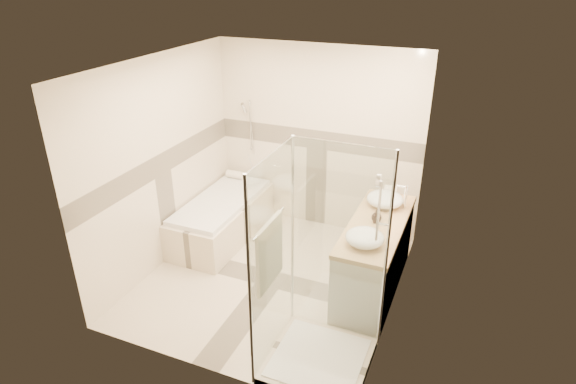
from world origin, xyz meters
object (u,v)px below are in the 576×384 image
at_px(vessel_sink_near, 385,199).
at_px(amenity_bottle_b, 377,216).
at_px(bathtub, 222,216).
at_px(vanity, 374,256).
at_px(vessel_sink_far, 365,238).
at_px(shower_enclosure, 311,313).
at_px(amenity_bottle_a, 376,217).

bearing_deg(vessel_sink_near, amenity_bottle_b, -90.00).
distance_m(bathtub, vessel_sink_near, 2.22).
xyz_separation_m(bathtub, vessel_sink_near, (2.13, 0.08, 0.63)).
bearing_deg(vanity, bathtub, 170.75).
height_order(vessel_sink_near, vessel_sink_far, vessel_sink_near).
height_order(shower_enclosure, vessel_sink_far, shower_enclosure).
xyz_separation_m(vessel_sink_near, amenity_bottle_a, (0.00, -0.43, -0.01)).
bearing_deg(vanity, vessel_sink_near, 92.65).
distance_m(shower_enclosure, amenity_bottle_b, 1.39).
height_order(vessel_sink_far, amenity_bottle_b, vessel_sink_far).
distance_m(bathtub, vessel_sink_far, 2.37).
bearing_deg(amenity_bottle_a, shower_enclosure, -102.08).
xyz_separation_m(bathtub, vessel_sink_far, (2.13, -0.83, 0.62)).
relative_size(vessel_sink_near, vessel_sink_far, 1.07).
relative_size(vanity, vessel_sink_near, 3.89).
relative_size(bathtub, amenity_bottle_a, 12.31).
distance_m(bathtub, amenity_bottle_b, 2.24).
bearing_deg(vessel_sink_far, amenity_bottle_b, 90.00).
bearing_deg(shower_enclosure, amenity_bottle_b, 78.10).
bearing_deg(vessel_sink_near, vanity, -87.35).
relative_size(vessel_sink_near, amenity_bottle_a, 3.02).
relative_size(bathtub, vessel_sink_near, 4.08).
distance_m(vessel_sink_near, vessel_sink_far, 0.91).
bearing_deg(amenity_bottle_b, bathtub, 171.30).
bearing_deg(vessel_sink_far, amenity_bottle_a, 90.00).
bearing_deg(shower_enclosure, vanity, 77.03).
xyz_separation_m(vessel_sink_near, amenity_bottle_b, (0.00, -0.41, -0.01)).
distance_m(vanity, vessel_sink_far, 0.70).
height_order(bathtub, vessel_sink_near, vessel_sink_near).
xyz_separation_m(vessel_sink_near, vessel_sink_far, (0.00, -0.91, -0.01)).
bearing_deg(bathtub, amenity_bottle_b, -8.70).
height_order(vanity, shower_enclosure, shower_enclosure).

